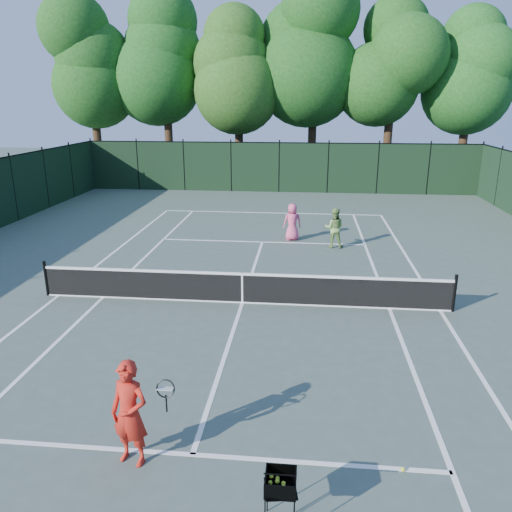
# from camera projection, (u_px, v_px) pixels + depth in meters

# --- Properties ---
(ground) EXTENTS (90.00, 90.00, 0.00)m
(ground) POSITION_uv_depth(u_px,v_px,m) (242.00, 303.00, 14.21)
(ground) COLOR #44534A
(ground) RESTS_ON ground
(sideline_doubles_left) EXTENTS (0.10, 23.77, 0.01)m
(sideline_doubles_left) POSITION_uv_depth(u_px,v_px,m) (59.00, 295.00, 14.74)
(sideline_doubles_left) COLOR white
(sideline_doubles_left) RESTS_ON ground
(sideline_doubles_right) EXTENTS (0.10, 23.77, 0.01)m
(sideline_doubles_right) POSITION_uv_depth(u_px,v_px,m) (440.00, 311.00, 13.68)
(sideline_doubles_right) COLOR white
(sideline_doubles_right) RESTS_ON ground
(sideline_singles_left) EXTENTS (0.10, 23.77, 0.01)m
(sideline_singles_left) POSITION_uv_depth(u_px,v_px,m) (103.00, 297.00, 14.61)
(sideline_singles_left) COLOR white
(sideline_singles_left) RESTS_ON ground
(sideline_singles_right) EXTENTS (0.10, 23.77, 0.01)m
(sideline_singles_right) POSITION_uv_depth(u_px,v_px,m) (389.00, 309.00, 13.81)
(sideline_singles_right) COLOR white
(sideline_singles_right) RESTS_ON ground
(baseline_far) EXTENTS (10.97, 0.10, 0.01)m
(baseline_far) POSITION_uv_depth(u_px,v_px,m) (272.00, 213.00, 25.49)
(baseline_far) COLOR white
(baseline_far) RESTS_ON ground
(service_line_near) EXTENTS (8.23, 0.10, 0.01)m
(service_line_near) POSITION_uv_depth(u_px,v_px,m) (193.00, 455.00, 8.14)
(service_line_near) COLOR white
(service_line_near) RESTS_ON ground
(service_line_far) EXTENTS (8.23, 0.10, 0.01)m
(service_line_far) POSITION_uv_depth(u_px,v_px,m) (262.00, 242.00, 20.29)
(service_line_far) COLOR white
(service_line_far) RESTS_ON ground
(center_service_line) EXTENTS (0.10, 12.80, 0.01)m
(center_service_line) POSITION_uv_depth(u_px,v_px,m) (242.00, 303.00, 14.21)
(center_service_line) COLOR white
(center_service_line) RESTS_ON ground
(tennis_net) EXTENTS (11.69, 0.09, 1.06)m
(tennis_net) POSITION_uv_depth(u_px,v_px,m) (242.00, 287.00, 14.07)
(tennis_net) COLOR black
(tennis_net) RESTS_ON ground
(fence_far) EXTENTS (24.00, 0.05, 3.00)m
(fence_far) POSITION_uv_depth(u_px,v_px,m) (279.00, 168.00, 30.85)
(fence_far) COLOR black
(fence_far) RESTS_ON ground
(tree_0) EXTENTS (6.40, 6.40, 13.14)m
(tree_0) POSITION_uv_depth(u_px,v_px,m) (90.00, 59.00, 33.43)
(tree_0) COLOR black
(tree_0) RESTS_ON ground
(tree_1) EXTENTS (6.80, 6.80, 13.98)m
(tree_1) POSITION_uv_depth(u_px,v_px,m) (164.00, 50.00, 33.26)
(tree_1) COLOR black
(tree_1) RESTS_ON ground
(tree_2) EXTENTS (6.00, 6.00, 12.40)m
(tree_2) POSITION_uv_depth(u_px,v_px,m) (238.00, 65.00, 32.87)
(tree_2) COLOR black
(tree_2) RESTS_ON ground
(tree_3) EXTENTS (7.00, 7.00, 14.45)m
(tree_3) POSITION_uv_depth(u_px,v_px,m) (315.00, 44.00, 32.48)
(tree_3) COLOR black
(tree_3) RESTS_ON ground
(tree_4) EXTENTS (6.20, 6.20, 12.97)m
(tree_4) POSITION_uv_depth(u_px,v_px,m) (394.00, 57.00, 31.60)
(tree_4) COLOR black
(tree_4) RESTS_ON ground
(tree_5) EXTENTS (5.80, 5.80, 12.23)m
(tree_5) POSITION_uv_depth(u_px,v_px,m) (472.00, 64.00, 31.72)
(tree_5) COLOR black
(tree_5) RESTS_ON ground
(coach) EXTENTS (1.04, 0.58, 1.76)m
(coach) POSITION_uv_depth(u_px,v_px,m) (130.00, 413.00, 7.74)
(coach) COLOR red
(coach) RESTS_ON ground
(player_pink) EXTENTS (0.84, 0.64, 1.52)m
(player_pink) POSITION_uv_depth(u_px,v_px,m) (292.00, 222.00, 20.37)
(player_pink) COLOR #E7517D
(player_pink) RESTS_ON ground
(player_green) EXTENTS (0.79, 0.64, 1.56)m
(player_green) POSITION_uv_depth(u_px,v_px,m) (334.00, 228.00, 19.36)
(player_green) COLOR #7AA150
(player_green) RESTS_ON ground
(ball_hopper) EXTENTS (0.48, 0.48, 0.81)m
(ball_hopper) POSITION_uv_depth(u_px,v_px,m) (281.00, 483.00, 6.62)
(ball_hopper) COLOR black
(ball_hopper) RESTS_ON ground
(loose_ball_near_cart) EXTENTS (0.07, 0.07, 0.07)m
(loose_ball_near_cart) POSITION_uv_depth(u_px,v_px,m) (403.00, 469.00, 7.77)
(loose_ball_near_cart) COLOR yellow
(loose_ball_near_cart) RESTS_ON ground
(loose_ball_midcourt) EXTENTS (0.07, 0.07, 0.07)m
(loose_ball_midcourt) POSITION_uv_depth(u_px,v_px,m) (127.00, 409.00, 9.28)
(loose_ball_midcourt) COLOR yellow
(loose_ball_midcourt) RESTS_ON ground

